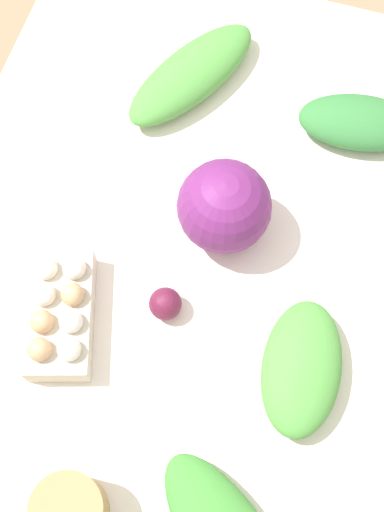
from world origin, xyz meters
The scene contains 9 objects.
ground_plane centered at (0.00, 0.00, 0.00)m, with size 8.00×8.00×0.00m, color #937A5B.
dining_table centered at (0.00, 0.00, 0.65)m, with size 1.42×1.07×0.74m.
cabbage_purple centered at (-0.09, 0.04, 0.83)m, with size 0.18×0.18×0.18m, color #6B2366.
egg_carton centered at (0.19, -0.20, 0.78)m, with size 0.27×0.18×0.09m.
paper_bag centered at (0.51, -0.06, 0.79)m, with size 0.12×0.12×0.10m, color #A87F51.
greens_bunch_beet_tops centered at (-0.40, -0.12, 0.77)m, with size 0.35×0.13×0.07m, color #4C933D.
greens_bunch_kale centered at (0.16, 0.26, 0.78)m, with size 0.26×0.14×0.08m, color #4C933D.
greens_bunch_dandelion centered at (-0.38, 0.25, 0.77)m, with size 0.25×0.13×0.08m, color #337538.
beet_root centered at (0.11, -0.02, 0.77)m, with size 0.06×0.06×0.06m, color #5B1933.
Camera 1 is at (0.50, 0.15, 2.04)m, focal length 50.00 mm.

